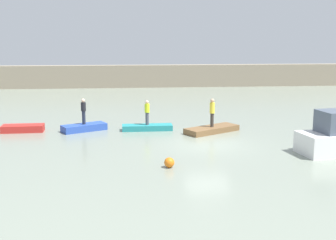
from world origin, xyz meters
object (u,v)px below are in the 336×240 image
object	(u,v)px
person_hiviz_shirt	(147,111)
person_yellow_shirt	(212,111)
rowboat_blue	(84,128)
rowboat_brown	(212,129)
mooring_buoy	(169,163)
rowboat_red	(23,128)
rowboat_teal	(147,127)
person_dark_shirt	(83,110)

from	to	relation	value
person_hiviz_shirt	person_yellow_shirt	distance (m)	4.24
rowboat_blue	rowboat_brown	size ratio (longest dim) A/B	0.77
mooring_buoy	rowboat_red	bearing A→B (deg)	134.46
rowboat_red	rowboat_blue	xyz separation A→B (m)	(3.92, -0.09, -0.00)
rowboat_teal	rowboat_brown	bearing A→B (deg)	-14.49
person_dark_shirt	rowboat_brown	bearing A→B (deg)	-8.38
rowboat_brown	rowboat_red	bearing A→B (deg)	142.90
rowboat_brown	person_dark_shirt	xyz separation A→B (m)	(-8.22, 1.21, 1.21)
rowboat_teal	rowboat_red	bearing A→B (deg)	177.68
rowboat_blue	person_hiviz_shirt	world-z (taller)	person_hiviz_shirt
person_dark_shirt	mooring_buoy	world-z (taller)	person_dark_shirt
rowboat_teal	person_dark_shirt	size ratio (longest dim) A/B	1.95
rowboat_red	rowboat_brown	bearing A→B (deg)	-8.06
rowboat_red	rowboat_brown	size ratio (longest dim) A/B	0.71
rowboat_red	person_hiviz_shirt	bearing A→B (deg)	-3.86
rowboat_teal	mooring_buoy	xyz separation A→B (m)	(0.63, -8.55, 0.06)
rowboat_brown	mooring_buoy	distance (m)	8.29
person_yellow_shirt	mooring_buoy	size ratio (longest dim) A/B	3.72
rowboat_blue	mooring_buoy	bearing A→B (deg)	-89.24
person_hiviz_shirt	person_dark_shirt	xyz separation A→B (m)	(-4.11, 0.18, 0.12)
person_hiviz_shirt	mooring_buoy	xyz separation A→B (m)	(0.63, -8.55, -1.02)
rowboat_red	rowboat_teal	size ratio (longest dim) A/B	0.80
rowboat_red	person_dark_shirt	size ratio (longest dim) A/B	1.56
rowboat_teal	person_hiviz_shirt	distance (m)	1.08
rowboat_red	rowboat_brown	world-z (taller)	rowboat_red
rowboat_brown	person_yellow_shirt	xyz separation A→B (m)	(-0.00, 0.00, 1.21)
rowboat_brown	person_yellow_shirt	bearing A→B (deg)	149.03
rowboat_red	person_yellow_shirt	distance (m)	12.26
rowboat_red	person_hiviz_shirt	world-z (taller)	person_hiviz_shirt
rowboat_teal	person_yellow_shirt	xyz separation A→B (m)	(4.11, -1.03, 1.21)
rowboat_blue	person_yellow_shirt	bearing A→B (deg)	-36.13
rowboat_red	rowboat_teal	bearing A→B (deg)	-3.86
rowboat_red	mooring_buoy	xyz separation A→B (m)	(8.66, -8.82, 0.02)
rowboat_teal	person_hiviz_shirt	xyz separation A→B (m)	(0.00, 0.00, 1.08)
rowboat_red	person_dark_shirt	world-z (taller)	person_dark_shirt
rowboat_red	person_dark_shirt	bearing A→B (deg)	-3.29
rowboat_red	person_yellow_shirt	world-z (taller)	person_yellow_shirt
rowboat_brown	person_dark_shirt	distance (m)	8.39
person_dark_shirt	rowboat_blue	bearing A→B (deg)	-45.00
rowboat_blue	person_yellow_shirt	xyz separation A→B (m)	(8.22, -1.21, 1.17)
rowboat_brown	person_hiviz_shirt	distance (m)	4.37
person_hiviz_shirt	rowboat_brown	bearing A→B (deg)	-14.10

